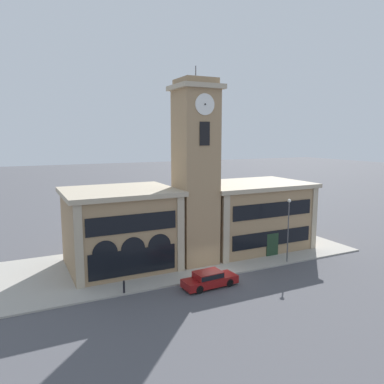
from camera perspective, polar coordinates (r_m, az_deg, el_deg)
ground_plane at (r=35.47m, az=3.97°, el=-12.92°), size 300.00×300.00×0.00m
sidewalk_kerb at (r=40.94m, az=-0.72°, el=-9.81°), size 37.05×13.20×0.15m
clock_tower at (r=37.28m, az=0.55°, el=2.85°), size 4.41×4.41×19.60m
town_hall_left_wing at (r=37.81m, az=-10.89°, el=-5.43°), size 10.75×9.12×7.82m
town_hall_right_wing at (r=44.34m, az=8.87°, el=-3.44°), size 13.07×9.12×7.63m
parked_car_near at (r=33.19m, az=2.64°, el=-13.07°), size 4.98×2.05×1.41m
street_lamp at (r=39.20m, az=14.48°, el=-4.40°), size 0.36×0.36×6.55m
bollard at (r=32.25m, az=-10.34°, el=-14.02°), size 0.18×0.18×1.06m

